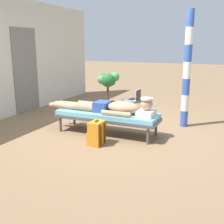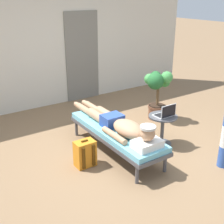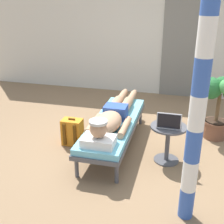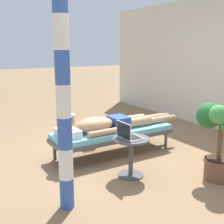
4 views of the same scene
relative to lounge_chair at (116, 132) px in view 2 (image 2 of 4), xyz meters
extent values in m
plane|color=#846647|center=(0.21, -0.13, -0.35)|extent=(40.00, 40.00, 0.00)
cube|color=beige|center=(0.00, 2.71, 1.00)|extent=(7.60, 0.20, 2.70)
cube|color=slate|center=(0.83, 2.60, 0.67)|extent=(0.84, 0.03, 2.04)
cylinder|color=#4C4C51|center=(-0.26, 0.88, -0.21)|extent=(0.05, 0.05, 0.28)
cylinder|color=#4C4C51|center=(0.26, 0.88, -0.21)|extent=(0.05, 0.05, 0.28)
cylinder|color=#4C4C51|center=(-0.26, -0.88, -0.21)|extent=(0.05, 0.05, 0.28)
cylinder|color=#4C4C51|center=(0.26, -0.88, -0.21)|extent=(0.05, 0.05, 0.28)
cube|color=#4C4C51|center=(0.00, 0.00, -0.04)|extent=(0.61, 1.97, 0.06)
cube|color=#6BB7CC|center=(0.00, 0.00, 0.03)|extent=(0.59, 1.93, 0.08)
cube|color=white|center=(0.00, -0.77, 0.13)|extent=(0.40, 0.28, 0.11)
sphere|color=tan|center=(0.00, -0.77, 0.29)|extent=(0.21, 0.21, 0.21)
cylinder|color=silver|center=(0.00, -0.77, 0.38)|extent=(0.22, 0.22, 0.03)
ellipsoid|color=tan|center=(0.00, -0.33, 0.19)|extent=(0.35, 0.60, 0.23)
cylinder|color=tan|center=(-0.22, -0.28, 0.12)|extent=(0.09, 0.55, 0.09)
cylinder|color=tan|center=(0.22, -0.28, 0.12)|extent=(0.09, 0.55, 0.09)
cube|color=#2D4C9E|center=(0.00, 0.10, 0.17)|extent=(0.33, 0.26, 0.19)
cylinder|color=tan|center=(-0.09, 0.44, 0.15)|extent=(0.15, 0.42, 0.15)
cylinder|color=tan|center=(-0.09, 0.87, 0.13)|extent=(0.11, 0.44, 0.11)
ellipsoid|color=tan|center=(-0.09, 1.16, 0.12)|extent=(0.09, 0.20, 0.10)
cylinder|color=tan|center=(0.09, 0.44, 0.15)|extent=(0.15, 0.42, 0.15)
cylinder|color=tan|center=(0.09, 0.87, 0.13)|extent=(0.11, 0.44, 0.11)
ellipsoid|color=tan|center=(0.09, 1.16, 0.12)|extent=(0.09, 0.20, 0.10)
cylinder|color=#4C4C51|center=(0.80, -0.22, -0.34)|extent=(0.34, 0.34, 0.02)
cylinder|color=#4C4C51|center=(0.80, -0.22, -0.09)|extent=(0.06, 0.06, 0.48)
cylinder|color=#4C4C51|center=(0.80, -0.22, 0.17)|extent=(0.48, 0.48, 0.02)
cube|color=silver|center=(0.80, -0.22, 0.19)|extent=(0.31, 0.22, 0.02)
cube|color=black|center=(0.80, -0.21, 0.20)|extent=(0.27, 0.15, 0.00)
cube|color=silver|center=(0.80, -0.34, 0.30)|extent=(0.31, 0.01, 0.21)
cube|color=black|center=(0.80, -0.35, 0.30)|extent=(0.29, 0.00, 0.19)
cube|color=orange|center=(-0.62, -0.10, -0.15)|extent=(0.30, 0.20, 0.40)
cube|color=orange|center=(-0.62, 0.02, -0.22)|extent=(0.23, 0.04, 0.18)
cube|color=#56330C|center=(-0.70, -0.21, -0.15)|extent=(0.04, 0.02, 0.34)
cube|color=#56330C|center=(-0.54, -0.21, -0.15)|extent=(0.04, 0.02, 0.34)
cube|color=#56330C|center=(-0.62, -0.10, 0.07)|extent=(0.10, 0.02, 0.02)
cylinder|color=brown|center=(1.48, 0.67, -0.21)|extent=(0.34, 0.34, 0.28)
cylinder|color=brown|center=(1.48, 0.67, -0.09)|extent=(0.37, 0.37, 0.04)
cylinder|color=#332319|center=(1.48, 0.67, -0.06)|extent=(0.31, 0.31, 0.01)
cylinder|color=brown|center=(1.48, 0.67, 0.16)|extent=(0.06, 0.06, 0.45)
sphere|color=#38843D|center=(1.61, 0.63, 0.42)|extent=(0.21, 0.21, 0.21)
sphere|color=#23602D|center=(1.50, 0.78, 0.51)|extent=(0.23, 0.23, 0.23)
sphere|color=#429347|center=(1.31, 0.74, 0.50)|extent=(0.21, 0.21, 0.21)
sphere|color=#23602D|center=(1.34, 0.60, 0.48)|extent=(0.33, 0.33, 0.33)
sphere|color=#429347|center=(1.54, 0.52, 0.55)|extent=(0.23, 0.23, 0.23)
cylinder|color=#3359B2|center=(1.08, -1.25, -0.18)|extent=(0.15, 0.15, 0.33)
camera|label=1|loc=(-4.59, -2.15, 1.32)|focal=44.55mm
camera|label=2|loc=(-2.44, -3.54, 2.09)|focal=47.94mm
camera|label=3|loc=(0.94, -3.76, 1.81)|focal=46.77mm
camera|label=4|loc=(3.74, -2.33, 1.33)|focal=46.68mm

